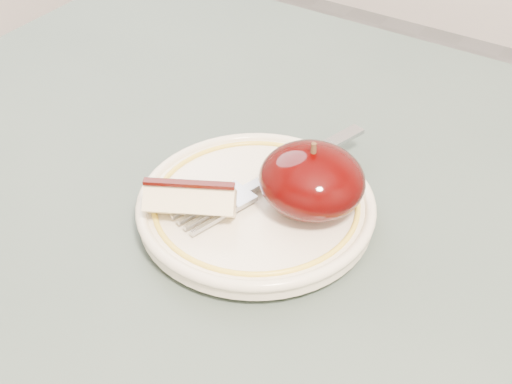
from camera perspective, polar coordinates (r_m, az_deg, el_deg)
The scene contains 4 objects.
plate at distance 0.55m, azimuth 0.00°, elevation -1.15°, with size 0.18×0.18×0.02m.
apple_half at distance 0.53m, azimuth 4.48°, elevation 0.97°, with size 0.08×0.08×0.06m.
apple_wedge at distance 0.52m, azimuth -5.29°, elevation -0.64°, with size 0.07×0.06×0.03m.
fork at distance 0.56m, azimuth 1.32°, elevation 1.31°, with size 0.07×0.19×0.00m.
Camera 1 is at (0.18, -0.25, 1.12)m, focal length 50.00 mm.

